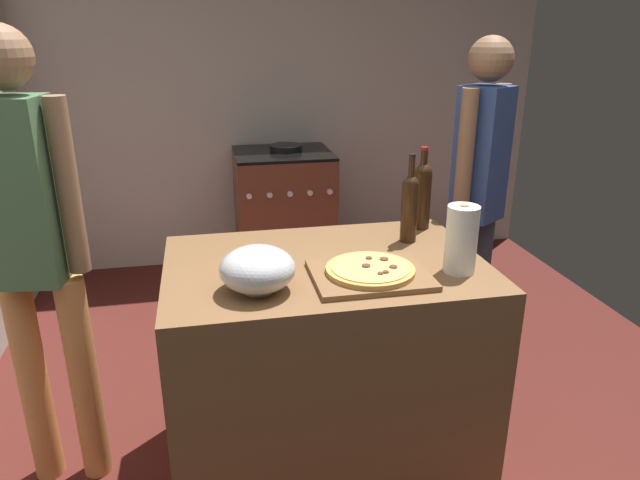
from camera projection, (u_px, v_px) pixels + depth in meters
name	position (u px, v px, depth m)	size (l,w,h in m)	color
ground_plane	(313.00, 354.00, 3.23)	(4.00, 3.57, 0.02)	#511E19
kitchen_wall_rear	(272.00, 87.00, 4.18)	(4.00, 0.10, 2.60)	#BCB7AD
counter	(325.00, 367.00, 2.29)	(1.17, 0.79, 0.90)	brown
cutting_board	(370.00, 275.00, 1.99)	(0.40, 0.32, 0.02)	brown
pizza	(370.00, 269.00, 1.99)	(0.31, 0.31, 0.03)	tan
mixing_bowl	(257.00, 269.00, 1.87)	(0.25, 0.25, 0.15)	#B2B2B7
paper_towel_roll	(461.00, 239.00, 2.01)	(0.11, 0.11, 0.25)	white
wine_bottle_clear	(410.00, 205.00, 2.28)	(0.07, 0.07, 0.36)	#331E0F
wine_bottle_dark	(422.00, 192.00, 2.44)	(0.08, 0.08, 0.35)	#331E0F
stove	(284.00, 214.00, 4.11)	(0.66, 0.61, 0.95)	brown
person_in_stripes	(33.00, 243.00, 2.03)	(0.37, 0.22, 1.73)	#D88C4C
person_in_red	(478.00, 193.00, 2.78)	(0.31, 0.27, 1.68)	#383D4C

